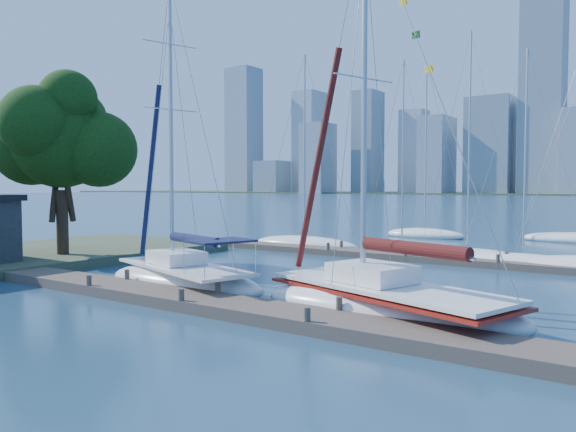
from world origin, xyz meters
The scene contains 12 objects.
ground centered at (0.00, 0.00, 0.00)m, with size 700.00×700.00×0.00m, color navy.
near_dock centered at (0.00, 0.00, 0.20)m, with size 26.00×2.00×0.40m, color #4D4138.
far_dock centered at (2.00, 16.00, 0.18)m, with size 30.00×1.80×0.36m, color #4D4138.
shore centered at (-17.00, 3.00, 0.25)m, with size 12.00×22.00×0.50m, color #38472D.
tree centered at (-14.08, 3.89, 6.95)m, with size 7.62×6.96×10.27m.
sailboat_navy centered at (-3.16, 2.26, 1.06)m, with size 8.59×4.94×13.27m.
sailboat_maroon centered at (5.88, 2.34, 1.03)m, with size 9.50×5.52×13.84m.
bg_boat_0 centered at (-7.57, 17.97, 0.28)m, with size 8.31×3.10×13.49m.
bg_boat_1 centered at (-0.69, 18.60, 0.24)m, with size 6.02×2.91×12.34m.
bg_boat_2 centered at (3.52, 18.22, 0.25)m, with size 7.14×4.40×13.28m.
bg_boat_3 centered at (6.79, 17.09, 0.24)m, with size 6.80×2.98×11.65m.
bg_boat_6 centered at (-3.77, 30.24, 0.29)m, with size 7.02×4.57×14.48m.
Camera 1 is at (13.54, -13.96, 4.19)m, focal length 35.00 mm.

